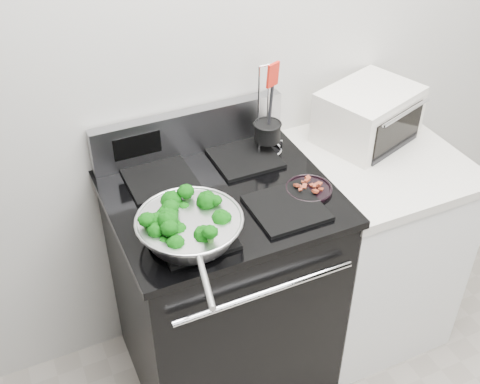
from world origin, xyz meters
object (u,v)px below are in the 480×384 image
skillet (190,227)px  bacon_plate (309,187)px  toaster_oven (368,115)px  utensil_holder (267,136)px  gas_range (223,285)px

skillet → bacon_plate: 0.48m
skillet → toaster_oven: bearing=31.0°
utensil_holder → toaster_oven: (0.43, -0.04, 0.01)m
skillet → utensil_holder: (0.46, 0.36, 0.01)m
bacon_plate → utensil_holder: utensil_holder is taller
gas_range → toaster_oven: bearing=11.1°
bacon_plate → toaster_oven: toaster_oven is taller
bacon_plate → utensil_holder: 0.30m
gas_range → utensil_holder: size_ratio=3.02×
skillet → bacon_plate: skillet is taller
gas_range → toaster_oven: size_ratio=2.50×
utensil_holder → toaster_oven: 0.44m
gas_range → toaster_oven: toaster_oven is taller
gas_range → skillet: (-0.18, -0.18, 0.52)m
gas_range → bacon_plate: (0.29, -0.11, 0.48)m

